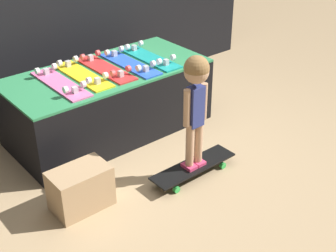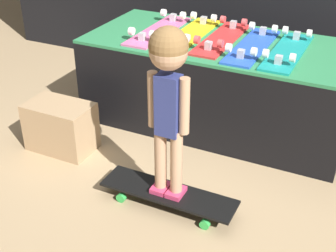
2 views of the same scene
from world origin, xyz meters
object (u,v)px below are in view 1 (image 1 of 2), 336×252
at_px(child, 196,92).
at_px(storage_box, 81,188).
at_px(skateboard_blue_on_rack, 130,63).
at_px(skateboard_teal_on_rack, 150,57).
at_px(skateboard_yellow_on_rack, 82,74).
at_px(skateboard_red_on_rack, 105,68).
at_px(skateboard_pink_on_rack, 60,83).
at_px(skateboard_on_floor, 193,167).

height_order(child, storage_box, child).
xyz_separation_m(skateboard_blue_on_rack, skateboard_teal_on_rack, (0.23, 0.00, 0.00)).
xyz_separation_m(skateboard_yellow_on_rack, skateboard_red_on_rack, (0.23, -0.00, 0.00)).
bearing_deg(child, skateboard_teal_on_rack, 70.60).
relative_size(skateboard_blue_on_rack, storage_box, 1.71).
height_order(skateboard_pink_on_rack, skateboard_red_on_rack, same).
relative_size(skateboard_pink_on_rack, child, 0.78).
bearing_deg(skateboard_blue_on_rack, skateboard_pink_on_rack, 178.68).
bearing_deg(child, skateboard_red_on_rack, 95.80).
bearing_deg(skateboard_blue_on_rack, skateboard_teal_on_rack, 0.69).
bearing_deg(skateboard_pink_on_rack, skateboard_yellow_on_rack, 8.59).
xyz_separation_m(skateboard_on_floor, child, (0.00, -0.00, 0.66)).
distance_m(skateboard_red_on_rack, skateboard_teal_on_rack, 0.46).
bearing_deg(skateboard_yellow_on_rack, skateboard_teal_on_rack, -3.97).
height_order(skateboard_yellow_on_rack, storage_box, skateboard_yellow_on_rack).
bearing_deg(storage_box, skateboard_pink_on_rack, 67.68).
relative_size(skateboard_pink_on_rack, skateboard_blue_on_rack, 1.00).
distance_m(skateboard_blue_on_rack, child, 1.00).
distance_m(skateboard_pink_on_rack, skateboard_yellow_on_rack, 0.23).
relative_size(skateboard_pink_on_rack, skateboard_yellow_on_rack, 1.00).
relative_size(skateboard_yellow_on_rack, skateboard_on_floor, 0.95).
bearing_deg(skateboard_on_floor, skateboard_teal_on_rack, 70.80).
bearing_deg(skateboard_pink_on_rack, skateboard_blue_on_rack, -1.32).
bearing_deg(storage_box, skateboard_yellow_on_rack, 56.01).
relative_size(skateboard_yellow_on_rack, child, 0.78).
bearing_deg(skateboard_blue_on_rack, child, -96.82).
distance_m(skateboard_blue_on_rack, skateboard_teal_on_rack, 0.23).
relative_size(skateboard_teal_on_rack, skateboard_on_floor, 0.95).
bearing_deg(skateboard_blue_on_rack, skateboard_on_floor, -96.82).
relative_size(skateboard_red_on_rack, skateboard_teal_on_rack, 1.00).
distance_m(skateboard_yellow_on_rack, skateboard_blue_on_rack, 0.46).
distance_m(skateboard_pink_on_rack, skateboard_on_floor, 1.27).
bearing_deg(skateboard_on_floor, child, -85.24).
relative_size(skateboard_blue_on_rack, skateboard_on_floor, 0.95).
bearing_deg(skateboard_blue_on_rack, skateboard_red_on_rack, 168.23).
bearing_deg(skateboard_teal_on_rack, skateboard_pink_on_rack, 179.18).
bearing_deg(skateboard_red_on_rack, skateboard_pink_on_rack, -176.02).
bearing_deg(skateboard_yellow_on_rack, storage_box, -123.99).
bearing_deg(storage_box, skateboard_red_on_rack, 46.21).
xyz_separation_m(skateboard_teal_on_rack, storage_box, (-1.22, -0.76, -0.46)).
height_order(skateboard_red_on_rack, storage_box, skateboard_red_on_rack).
bearing_deg(child, skateboard_blue_on_rack, 82.99).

